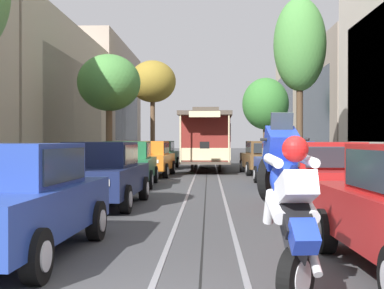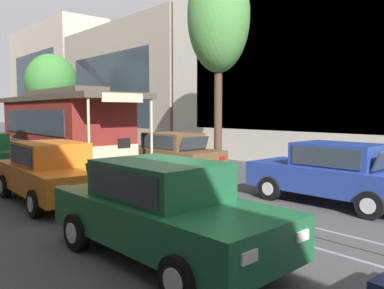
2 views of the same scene
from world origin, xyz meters
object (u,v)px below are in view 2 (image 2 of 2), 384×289
at_px(parked_car_green_mid_left, 164,209).
at_px(street_tree_kerb_right_second, 219,18).
at_px(parked_car_brown_fourth_right, 171,153).
at_px(cable_car_trolley, 63,130).
at_px(street_tree_kerb_right_mid, 51,83).
at_px(parked_car_blue_mid_right, 334,173).
at_px(parked_car_orange_fourth_left, 52,172).

xyz_separation_m(parked_car_green_mid_left, street_tree_kerb_right_second, (7.06, 5.82, 5.16)).
relative_size(parked_car_brown_fourth_right, street_tree_kerb_right_second, 0.54).
relative_size(parked_car_green_mid_left, cable_car_trolley, 0.48).
relative_size(parked_car_brown_fourth_right, street_tree_kerb_right_mid, 0.69).
bearing_deg(parked_car_brown_fourth_right, parked_car_blue_mid_right, -88.91).
distance_m(street_tree_kerb_right_second, cable_car_trolley, 7.61).
bearing_deg(parked_car_brown_fourth_right, parked_car_orange_fourth_left, -163.02).
height_order(parked_car_orange_fourth_left, street_tree_kerb_right_mid, street_tree_kerb_right_mid).
relative_size(parked_car_orange_fourth_left, parked_car_blue_mid_right, 1.00).
relative_size(parked_car_blue_mid_right, cable_car_trolley, 0.48).
bearing_deg(parked_car_green_mid_left, parked_car_orange_fourth_left, 87.53).
bearing_deg(parked_car_green_mid_left, parked_car_blue_mid_right, 1.38).
relative_size(parked_car_orange_fourth_left, parked_car_brown_fourth_right, 1.00).
bearing_deg(parked_car_green_mid_left, parked_car_brown_fourth_right, 51.00).
bearing_deg(street_tree_kerb_right_second, street_tree_kerb_right_mid, 89.24).
xyz_separation_m(parked_car_orange_fourth_left, parked_car_brown_fourth_right, (5.28, 1.61, 0.00)).
bearing_deg(parked_car_blue_mid_right, parked_car_brown_fourth_right, 91.09).
xyz_separation_m(parked_car_orange_fourth_left, cable_car_trolley, (2.56, 5.23, 0.86)).
bearing_deg(parked_car_blue_mid_right, street_tree_kerb_right_mid, 85.83).
distance_m(parked_car_brown_fourth_right, cable_car_trolley, 4.61).
xyz_separation_m(parked_car_green_mid_left, parked_car_blue_mid_right, (5.64, 0.14, 0.00)).
distance_m(parked_car_green_mid_left, cable_car_trolley, 10.82).
height_order(parked_car_green_mid_left, street_tree_kerb_right_mid, street_tree_kerb_right_mid).
xyz_separation_m(street_tree_kerb_right_second, cable_car_trolley, (-4.27, 4.60, -4.30)).
relative_size(parked_car_green_mid_left, parked_car_orange_fourth_left, 1.00).
distance_m(parked_car_brown_fourth_right, street_tree_kerb_right_second, 5.48).
relative_size(street_tree_kerb_right_second, cable_car_trolley, 0.89).
height_order(parked_car_blue_mid_right, street_tree_kerb_right_mid, street_tree_kerb_right_mid).
height_order(parked_car_blue_mid_right, parked_car_brown_fourth_right, same).
xyz_separation_m(parked_car_orange_fourth_left, parked_car_blue_mid_right, (5.41, -5.05, 0.00)).
height_order(parked_car_brown_fourth_right, street_tree_kerb_right_mid, street_tree_kerb_right_mid).
bearing_deg(street_tree_kerb_right_second, parked_car_orange_fourth_left, -174.74).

